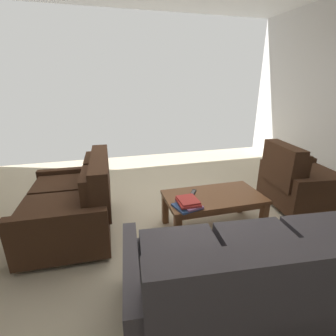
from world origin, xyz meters
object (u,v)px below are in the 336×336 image
Objects in this scene: armchair_side at (299,182)px; book_stack at (188,203)px; sofa_main at (273,274)px; tv_remote at (193,193)px; coffee_table at (213,201)px; loveseat_near at (75,202)px.

book_stack is (1.69, 0.36, 0.10)m from armchair_side.
sofa_main is 1.91m from armchair_side.
book_stack is at bearing 60.11° from tv_remote.
sofa_main is at bearing 107.01° from book_stack.
coffee_table is 6.84× the size of tv_remote.
armchair_side is (-1.32, -0.19, 0.00)m from coffee_table.
armchair_side reaches higher than tv_remote.
tv_remote is (-1.28, 0.26, 0.07)m from loveseat_near.
book_stack reaches higher than coffee_table.
book_stack is at bearing -72.99° from sofa_main.
coffee_table is (-1.49, 0.36, -0.00)m from loveseat_near.
armchair_side is at bearing -176.81° from tv_remote.
coffee_table is at bearing 166.45° from loveseat_near.
armchair_side reaches higher than sofa_main.
sofa_main reaches higher than coffee_table.
armchair_side reaches higher than loveseat_near.
tv_remote is at bearing -119.89° from book_stack.
armchair_side reaches higher than coffee_table.
loveseat_near is 4.37× the size of book_stack.
loveseat_near is at bearing -46.29° from sofa_main.
coffee_table is at bearing 154.46° from tv_remote.
tv_remote is at bearing -25.54° from coffee_table.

